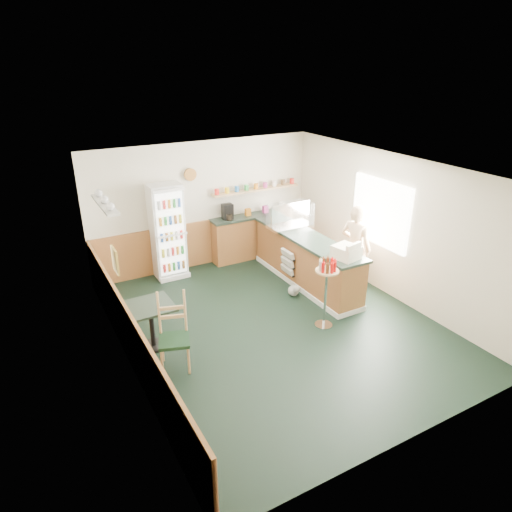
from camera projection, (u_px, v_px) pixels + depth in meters
ground at (276, 324)px, 7.90m from camera, size 6.00×6.00×0.00m
room_envelope at (244, 231)px, 7.78m from camera, size 5.04×6.02×2.72m
service_counter at (306, 262)px, 9.18m from camera, size 0.68×3.01×1.01m
back_counter at (257, 233)px, 10.46m from camera, size 2.24×0.42×1.69m
drinks_fridge at (168, 232)px, 9.29m from camera, size 0.65×0.54×1.97m
display_case at (290, 216)px, 9.35m from camera, size 0.91×0.47×0.52m
cash_register at (346, 252)px, 7.96m from camera, size 0.47×0.49×0.23m
shopkeeper at (355, 248)px, 8.82m from camera, size 0.60×0.69×1.73m
condiment_stand at (326, 282)px, 7.53m from camera, size 0.39×0.39×1.23m
newspaper_rack at (288, 262)px, 9.11m from camera, size 0.09×0.42×0.51m
cafe_table at (151, 318)px, 7.08m from camera, size 0.70×0.70×0.76m
cafe_chair at (171, 329)px, 6.64m from camera, size 0.56×0.56×1.18m
dog_doorstop at (294, 290)px, 8.79m from camera, size 0.21×0.27×0.25m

